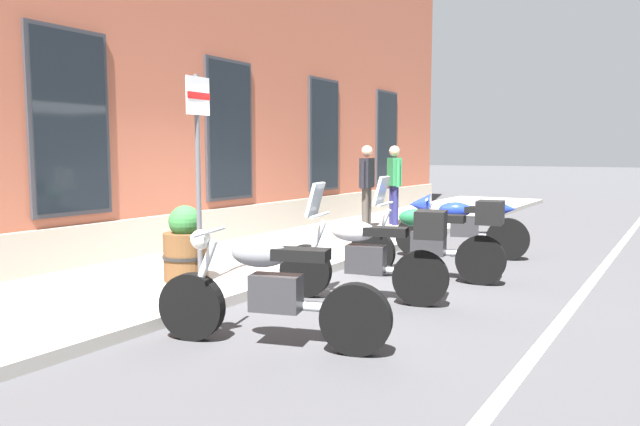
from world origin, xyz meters
TOP-DOWN VIEW (x-y plane):
  - ground_plane at (0.00, 0.00)m, footprint 140.00×140.00m
  - sidewalk at (0.00, 1.45)m, footprint 28.64×2.91m
  - lane_stripe at (0.00, -3.20)m, footprint 28.64×0.12m
  - motorcycle_grey_naked at (-2.59, -1.18)m, footprint 0.83×2.08m
  - motorcycle_silver_touring at (-0.71, -1.21)m, footprint 0.82×1.94m
  - motorcycle_green_touring at (0.75, -1.39)m, footprint 0.72×2.10m
  - motorcycle_blue_sport at (2.55, -1.07)m, footprint 0.84×2.04m
  - pedestrian_dark_jacket at (4.25, 1.46)m, footprint 0.59×0.25m
  - pedestrian_striped_shirt at (5.17, 1.27)m, footprint 0.44×0.45m
  - parking_sign at (-1.47, 0.69)m, footprint 0.36×0.07m
  - barrel_planter at (-1.39, 1.01)m, footprint 0.57×0.57m

SIDE VIEW (x-z plane):
  - ground_plane at x=0.00m, z-range 0.00..0.00m
  - lane_stripe at x=0.00m, z-range 0.00..0.01m
  - sidewalk at x=0.00m, z-range 0.00..0.12m
  - motorcycle_grey_naked at x=-2.59m, z-range -0.01..1.00m
  - barrel_planter at x=-1.39m, z-range 0.06..0.99m
  - motorcycle_blue_sport at x=2.55m, z-range 0.05..1.08m
  - motorcycle_silver_touring at x=-0.71m, z-range -0.11..1.24m
  - motorcycle_green_touring at x=0.75m, z-range -0.12..1.26m
  - pedestrian_dark_jacket at x=4.25m, z-range 0.23..1.96m
  - pedestrian_striped_shirt at x=5.17m, z-range 0.23..1.96m
  - parking_sign at x=-1.47m, z-range 0.48..2.96m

